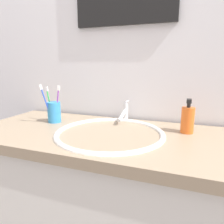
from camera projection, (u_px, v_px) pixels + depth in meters
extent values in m
cube|color=silver|center=(126.00, 52.00, 1.13)|extent=(2.43, 0.04, 2.40)
cube|color=silver|center=(105.00, 219.00, 1.02)|extent=(1.18, 0.51, 0.80)
cube|color=gray|center=(105.00, 137.00, 0.93)|extent=(1.23, 0.54, 0.04)
ellipsoid|color=white|center=(110.00, 145.00, 0.92)|extent=(0.42, 0.42, 0.10)
torus|color=white|center=(110.00, 134.00, 0.91)|extent=(0.48, 0.48, 0.02)
cylinder|color=#595B60|center=(110.00, 155.00, 0.93)|extent=(0.03, 0.03, 0.01)
cylinder|color=silver|center=(126.00, 112.00, 1.12)|extent=(0.02, 0.02, 0.09)
cylinder|color=silver|center=(123.00, 115.00, 1.07)|extent=(0.02, 0.12, 0.05)
cylinder|color=silver|center=(127.00, 102.00, 1.13)|extent=(0.01, 0.05, 0.01)
cylinder|color=#338CCC|center=(54.00, 112.00, 1.09)|extent=(0.07, 0.07, 0.11)
cylinder|color=blue|center=(47.00, 105.00, 1.05)|extent=(0.04, 0.05, 0.18)
cube|color=white|center=(41.00, 87.00, 1.02)|extent=(0.02, 0.02, 0.03)
cylinder|color=green|center=(50.00, 105.00, 1.09)|extent=(0.04, 0.01, 0.17)
cube|color=white|center=(47.00, 89.00, 1.08)|extent=(0.02, 0.01, 0.03)
cylinder|color=purple|center=(57.00, 105.00, 1.07)|extent=(0.03, 0.01, 0.17)
cube|color=white|center=(59.00, 88.00, 1.05)|extent=(0.02, 0.01, 0.03)
cylinder|color=orange|center=(188.00, 120.00, 0.91)|extent=(0.06, 0.06, 0.11)
cylinder|color=black|center=(189.00, 105.00, 0.90)|extent=(0.02, 0.02, 0.02)
cube|color=black|center=(189.00, 101.00, 0.88)|extent=(0.02, 0.04, 0.02)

